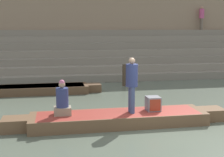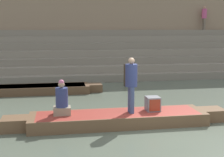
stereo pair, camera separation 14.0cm
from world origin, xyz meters
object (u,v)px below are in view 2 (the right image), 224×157
(person_standing, at_px, (131,81))
(tv_set, at_px, (153,104))
(person_rowing, at_px, (62,101))
(moored_boat_shore, at_px, (41,89))
(person_on_steps, at_px, (204,16))
(rowboat_main, at_px, (118,118))
(mooring_post, at_px, (125,75))

(person_standing, height_order, tv_set, person_standing)
(tv_set, bearing_deg, person_rowing, -179.86)
(person_standing, distance_m, tv_set, 1.07)
(tv_set, bearing_deg, moored_boat_shore, 126.83)
(person_rowing, xyz_separation_m, person_on_steps, (10.32, 11.94, 3.02))
(person_on_steps, bearing_deg, rowboat_main, 70.99)
(person_rowing, bearing_deg, tv_set, 11.38)
(person_standing, xyz_separation_m, person_rowing, (-2.14, 0.13, -0.57))
(person_on_steps, bearing_deg, person_rowing, 65.61)
(moored_boat_shore, xyz_separation_m, person_on_steps, (11.26, 6.73, 3.64))
(tv_set, distance_m, mooring_post, 6.39)
(person_standing, xyz_separation_m, person_on_steps, (8.18, 12.07, 2.46))
(moored_boat_shore, distance_m, person_on_steps, 13.61)
(person_on_steps, bearing_deg, tv_set, 74.58)
(tv_set, xyz_separation_m, mooring_post, (0.47, 6.38, -0.04))
(tv_set, bearing_deg, person_on_steps, 58.89)
(person_standing, height_order, person_rowing, person_standing)
(rowboat_main, xyz_separation_m, person_standing, (0.40, -0.02, 1.17))
(rowboat_main, bearing_deg, moored_boat_shore, 113.75)
(person_standing, bearing_deg, person_rowing, 172.41)
(rowboat_main, distance_m, moored_boat_shore, 5.95)
(rowboat_main, height_order, person_rowing, person_rowing)
(mooring_post, xyz_separation_m, person_on_steps, (6.97, 5.59, 3.27))
(moored_boat_shore, bearing_deg, rowboat_main, -61.78)
(rowboat_main, height_order, moored_boat_shore, rowboat_main)
(person_on_steps, bearing_deg, moored_boat_shore, 47.34)
(rowboat_main, relative_size, person_on_steps, 4.21)
(person_rowing, bearing_deg, rowboat_main, 8.48)
(tv_set, relative_size, person_on_steps, 0.27)
(person_rowing, relative_size, mooring_post, 0.96)
(person_rowing, xyz_separation_m, tv_set, (2.88, -0.03, -0.20))
(rowboat_main, distance_m, mooring_post, 6.66)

